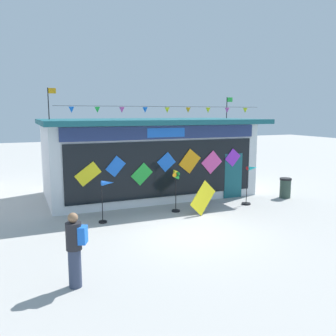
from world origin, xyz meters
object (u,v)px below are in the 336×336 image
object	(u,v)px
kite_shop_building	(148,156)
trash_bin	(285,188)
wind_spinner_far_left	(106,193)
display_kite_on_ground	(203,198)
wind_spinner_center_left	(250,181)
person_near_camera	(75,248)
wind_spinner_left	(176,184)

from	to	relation	value
kite_shop_building	trash_bin	size ratio (longest dim) A/B	10.56
kite_shop_building	wind_spinner_far_left	xyz separation A→B (m)	(-2.84, -3.63, -0.72)
wind_spinner_far_left	display_kite_on_ground	size ratio (longest dim) A/B	1.27
wind_spinner_center_left	person_near_camera	bearing A→B (deg)	-150.13
kite_shop_building	wind_spinner_far_left	distance (m)	4.67
kite_shop_building	display_kite_on_ground	xyz separation A→B (m)	(0.73, -4.06, -1.15)
kite_shop_building	display_kite_on_ground	bearing A→B (deg)	-79.81
wind_spinner_left	trash_bin	xyz separation A→B (m)	(5.48, 0.19, -0.64)
wind_spinner_center_left	display_kite_on_ground	xyz separation A→B (m)	(-2.53, -0.57, -0.37)
wind_spinner_center_left	trash_bin	size ratio (longest dim) A/B	1.79
person_near_camera	wind_spinner_far_left	bearing A→B (deg)	-175.72
wind_spinner_far_left	trash_bin	size ratio (longest dim) A/B	1.67
kite_shop_building	wind_spinner_center_left	world-z (taller)	kite_shop_building
wind_spinner_far_left	display_kite_on_ground	distance (m)	3.62
kite_shop_building	wind_spinner_left	world-z (taller)	kite_shop_building
person_near_camera	trash_bin	size ratio (longest dim) A/B	1.87
kite_shop_building	trash_bin	distance (m)	6.42
wind_spinner_far_left	trash_bin	world-z (taller)	wind_spinner_far_left
wind_spinner_far_left	wind_spinner_left	size ratio (longest dim) A/B	0.90
person_near_camera	wind_spinner_center_left	bearing A→B (deg)	145.65
wind_spinner_left	wind_spinner_center_left	size ratio (longest dim) A/B	1.03
wind_spinner_center_left	wind_spinner_far_left	bearing A→B (deg)	-178.66
wind_spinner_left	wind_spinner_center_left	distance (m)	3.33
wind_spinner_left	display_kite_on_ground	bearing A→B (deg)	-41.13
wind_spinner_far_left	wind_spinner_left	world-z (taller)	wind_spinner_left
wind_spinner_left	wind_spinner_center_left	world-z (taller)	wind_spinner_left
wind_spinner_left	display_kite_on_ground	xyz separation A→B (m)	(0.79, -0.69, -0.47)
trash_bin	kite_shop_building	bearing A→B (deg)	149.58
kite_shop_building	person_near_camera	bearing A→B (deg)	-119.72
kite_shop_building	person_near_camera	distance (m)	9.23
trash_bin	wind_spinner_center_left	bearing A→B (deg)	-171.84
wind_spinner_left	trash_bin	size ratio (longest dim) A/B	1.85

